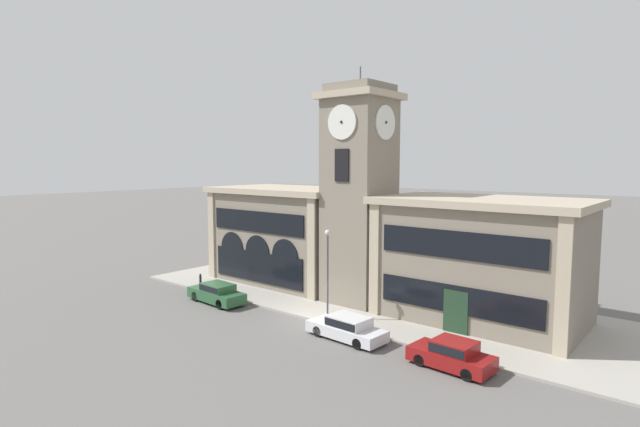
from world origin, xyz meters
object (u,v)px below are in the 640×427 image
at_px(parked_car_near, 217,293).
at_px(parked_car_far, 452,354).
at_px(bollard, 200,280).
at_px(street_lamp, 328,260).
at_px(parked_car_mid, 347,327).

bearing_deg(parked_car_near, parked_car_far, -176.58).
distance_m(parked_car_near, bollard, 4.65).
relative_size(parked_car_far, street_lamp, 0.73).
xyz_separation_m(parked_car_mid, bollard, (-15.94, 1.80, -0.05)).
relative_size(parked_car_mid, street_lamp, 0.85).
relative_size(parked_car_mid, bollard, 4.59).
xyz_separation_m(parked_car_near, bollard, (-4.29, 1.79, -0.09)).
height_order(parked_car_near, street_lamp, street_lamp).
relative_size(parked_car_near, parked_car_far, 1.18).
bearing_deg(parked_car_mid, street_lamp, -29.56).
xyz_separation_m(street_lamp, bollard, (-12.93, -0.16, -3.24)).
xyz_separation_m(parked_car_far, street_lamp, (-9.38, 1.95, 3.16)).
bearing_deg(parked_car_far, parked_car_mid, 3.43).
distance_m(parked_car_far, bollard, 22.38).
distance_m(parked_car_mid, bollard, 16.04).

